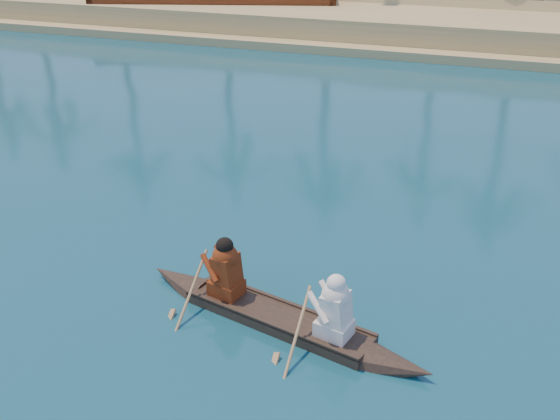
% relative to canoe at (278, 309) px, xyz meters
% --- Properties ---
extents(canoe, '(5.23, 1.90, 1.44)m').
position_rel_canoe_xyz_m(canoe, '(0.00, 0.00, 0.00)').
color(canoe, '#3C2E21').
rests_on(canoe, ground).
extents(barge_mid, '(12.96, 7.35, 2.05)m').
position_rel_canoe_xyz_m(barge_mid, '(-11.41, 23.22, 0.44)').
color(barge_mid, maroon).
rests_on(barge_mid, ground).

